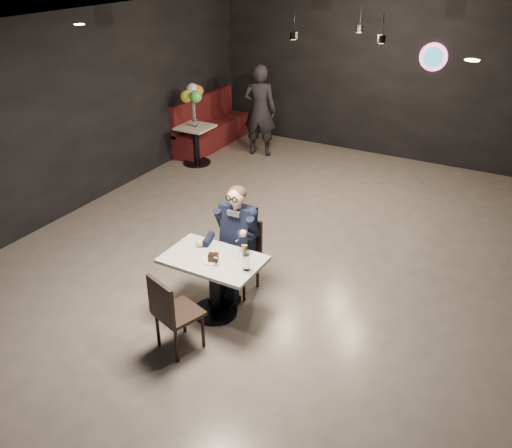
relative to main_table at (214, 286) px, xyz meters
The scene contains 17 objects.
floor 1.64m from the main_table, 88.31° to the left, with size 9.00×9.00×0.00m, color gray.
wall_sign 6.34m from the main_table, 82.05° to the left, with size 0.50×0.06×0.50m, color pink, non-canonical shape.
pendant_lights 4.39m from the main_table, 89.25° to the left, with size 1.40×1.20×0.36m, color black.
main_table is the anchor object (origin of this frame).
chair_far 0.56m from the main_table, 90.00° to the left, with size 0.42×0.46×0.92m, color black.
chair_near 0.68m from the main_table, 90.00° to the right, with size 0.42×0.46×0.92m, color black.
seated_man 0.65m from the main_table, 90.00° to the left, with size 0.60×0.80×1.44m, color black.
dessert_plate 0.38m from the main_table, 76.37° to the right, with size 0.23×0.23×0.01m, color white.
cake_slice 0.43m from the main_table, 52.65° to the right, with size 0.11×0.09×0.08m, color black.
mint_leaf 0.49m from the main_table, 44.03° to the right, with size 0.06×0.04×0.01m, color #2E8E43.
sundae_glass 0.64m from the main_table, ahead, with size 0.08×0.08×0.18m, color silver.
wafer_cone 0.77m from the main_table, ahead, with size 0.07×0.07×0.14m, color tan.
booth_bench 5.82m from the main_table, 123.40° to the left, with size 0.53×2.12×1.06m, color #430F0E.
side_table 4.83m from the main_table, 126.97° to the left, with size 0.61×0.61×0.76m, color silver.
balloon_vase 4.85m from the main_table, 126.97° to the left, with size 0.10×0.10×0.16m, color silver.
balloon_bunch 4.90m from the main_table, 126.97° to the left, with size 0.41×0.41×0.67m, color yellow.
passerby 5.36m from the main_table, 113.00° to the left, with size 0.66×0.43×1.80m, color black.
Camera 1 is at (2.85, -5.86, 3.88)m, focal length 38.00 mm.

